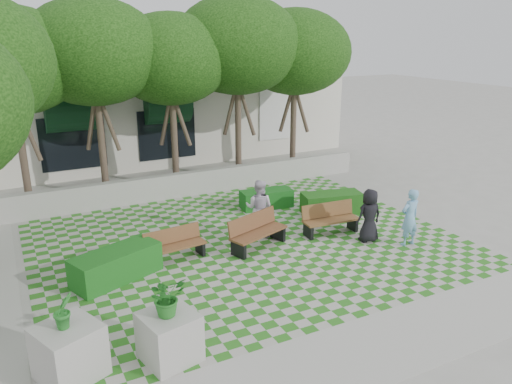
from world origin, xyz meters
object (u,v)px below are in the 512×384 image
hedge_west (116,265)px  planter_back (69,349)px  planter_front (169,327)px  bench_east (330,219)px  bench_west (175,245)px  hedge_east (332,203)px  hedge_midright (266,199)px  person_dark (369,216)px  person_white (259,208)px  bench_mid (257,232)px  person_blue (410,217)px

hedge_west → planter_back: bearing=-114.9°
planter_front → planter_back: planter_front is taller
bench_east → planter_front: size_ratio=1.06×
bench_west → hedge_west: bench_west is taller
bench_east → hedge_east: 1.82m
hedge_midright → hedge_west: size_ratio=0.82×
hedge_west → person_dark: person_dark is taller
bench_east → hedge_midright: bench_east is taller
person_dark → person_white: bearing=-32.0°
bench_mid → planter_front: planter_front is taller
bench_east → hedge_midright: bearing=106.4°
bench_east → person_dark: person_dark is taller
planter_back → person_blue: (9.64, 1.62, 0.29)m
bench_west → planter_back: planter_back is taller
hedge_west → hedge_midright: bearing=26.9°
person_blue → planter_front: bearing=11.9°
hedge_east → planter_back: bearing=-152.2°
bench_mid → bench_west: 2.39m
bench_east → bench_west: (-4.88, 0.38, -0.03)m
bench_east → hedge_east: bench_east is taller
bench_east → planter_front: planter_front is taller
hedge_west → person_white: (4.53, 0.90, 0.49)m
bench_mid → person_dark: size_ratio=1.22×
hedge_midright → person_white: size_ratio=1.03×
planter_front → person_blue: bearing=14.0°
hedge_east → planter_back: planter_back is taller
person_dark → planter_back: bearing=18.8°
bench_mid → planter_back: 6.62m
person_dark → hedge_midright: bearing=-68.8°
bench_mid → hedge_east: size_ratio=0.97×
planter_front → person_blue: (7.88, 1.97, 0.16)m
bench_mid → planter_front: bearing=-154.8°
hedge_west → person_white: bearing=11.3°
planter_front → planter_back: 1.80m
person_white → person_dark: bearing=-172.6°
bench_east → bench_mid: (-2.51, 0.07, 0.03)m
bench_west → person_dark: bearing=-20.9°
person_dark → person_white: person_white is taller
planter_back → planter_front: bearing=-11.1°
bench_east → planter_back: (-8.13, -3.42, 0.12)m
hedge_east → hedge_west: (-7.66, -1.49, 0.03)m
hedge_west → hedge_east: bearing=11.0°
hedge_west → bench_mid: bearing=1.5°
bench_west → hedge_east: 6.08m
hedge_midright → person_blue: size_ratio=1.06×
bench_mid → planter_back: (-5.62, -3.49, 0.09)m
hedge_east → planter_back: 10.44m
bench_west → planter_back: 5.01m
bench_east → planter_back: 8.82m
hedge_east → planter_front: 9.12m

